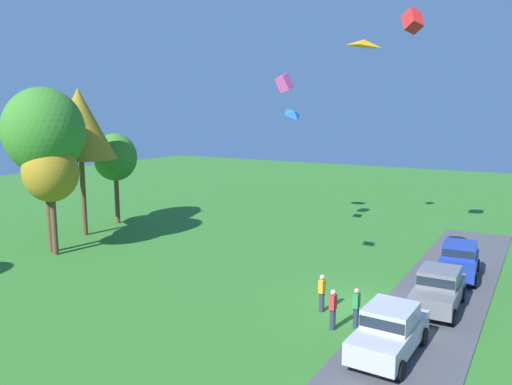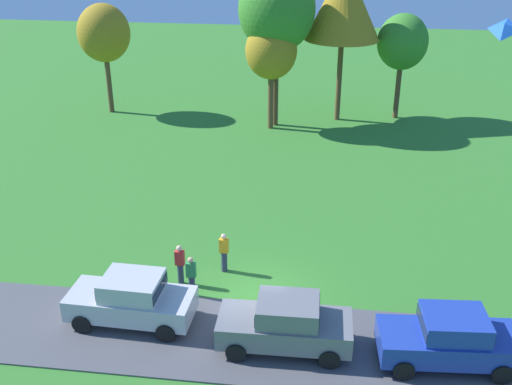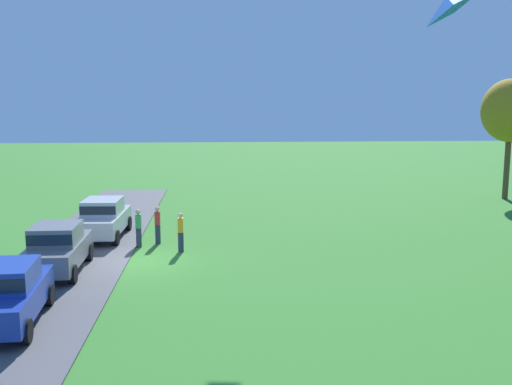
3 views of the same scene
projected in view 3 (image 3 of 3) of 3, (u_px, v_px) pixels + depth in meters
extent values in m
plane|color=#337528|center=(136.00, 262.00, 24.21)|extent=(120.00, 120.00, 0.00)
cube|color=#4C4C51|center=(73.00, 262.00, 24.05)|extent=(36.00, 4.40, 0.06)
cube|color=#B7B7BC|center=(104.00, 222.00, 27.97)|extent=(4.46, 1.95, 0.80)
cube|color=#B7B7BC|center=(103.00, 206.00, 27.75)|extent=(2.06, 1.71, 0.70)
cube|color=#19232D|center=(103.00, 206.00, 27.75)|extent=(2.09, 1.68, 0.38)
cylinder|color=black|center=(94.00, 223.00, 29.49)|extent=(0.69, 0.26, 0.68)
cylinder|color=black|center=(128.00, 223.00, 29.54)|extent=(0.69, 0.26, 0.68)
cylinder|color=black|center=(77.00, 238.00, 26.54)|extent=(0.69, 0.26, 0.68)
cylinder|color=black|center=(116.00, 238.00, 26.59)|extent=(0.69, 0.26, 0.68)
cube|color=slate|center=(58.00, 253.00, 22.56)|extent=(4.43, 1.88, 0.80)
cube|color=slate|center=(56.00, 234.00, 22.34)|extent=(2.03, 1.68, 0.70)
cube|color=#19232D|center=(56.00, 234.00, 22.34)|extent=(2.07, 1.65, 0.38)
cylinder|color=black|center=(46.00, 253.00, 24.03)|extent=(0.68, 0.25, 0.68)
cylinder|color=black|center=(89.00, 252.00, 24.17)|extent=(0.68, 0.25, 0.68)
cylinder|color=black|center=(23.00, 275.00, 21.09)|extent=(0.68, 0.25, 0.68)
cylinder|color=black|center=(73.00, 274.00, 21.22)|extent=(0.68, 0.25, 0.68)
cube|color=#1E389E|center=(7.00, 300.00, 17.41)|extent=(4.52, 2.11, 0.80)
cube|color=#1E389E|center=(4.00, 276.00, 17.19)|extent=(2.11, 1.78, 0.70)
cube|color=#19232D|center=(4.00, 276.00, 17.19)|extent=(2.15, 1.75, 0.38)
cylinder|color=black|center=(49.00, 295.00, 19.05)|extent=(0.70, 0.29, 0.68)
cylinder|color=black|center=(26.00, 331.00, 16.13)|extent=(0.70, 0.29, 0.68)
cylinder|color=#2D334C|center=(158.00, 234.00, 27.10)|extent=(0.24, 0.24, 0.88)
cube|color=red|center=(157.00, 218.00, 26.98)|extent=(0.36, 0.22, 0.60)
sphere|color=beige|center=(157.00, 209.00, 26.91)|extent=(0.22, 0.22, 0.22)
cylinder|color=#2D334C|center=(181.00, 242.00, 25.66)|extent=(0.24, 0.24, 0.88)
cube|color=orange|center=(180.00, 225.00, 25.54)|extent=(0.36, 0.22, 0.60)
sphere|color=beige|center=(180.00, 215.00, 25.47)|extent=(0.22, 0.22, 0.22)
cylinder|color=#2D334C|center=(139.00, 238.00, 26.43)|extent=(0.24, 0.24, 0.88)
cube|color=#2D8E47|center=(138.00, 221.00, 26.31)|extent=(0.36, 0.22, 0.60)
sphere|color=tan|center=(138.00, 212.00, 26.24)|extent=(0.22, 0.22, 0.22)
cylinder|color=brown|center=(507.00, 168.00, 38.36)|extent=(0.36, 0.36, 4.04)
ellipsoid|color=olive|center=(511.00, 110.00, 37.76)|extent=(3.63, 3.63, 4.00)
pyramid|color=blue|center=(446.00, 4.00, 13.78)|extent=(1.31, 1.33, 0.84)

